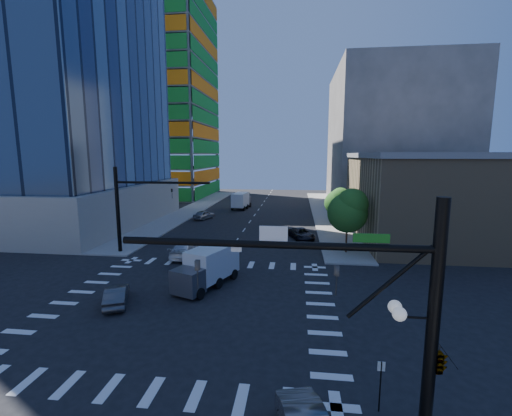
# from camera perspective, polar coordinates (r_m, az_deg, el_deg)

# --- Properties ---
(ground) EXTENTS (160.00, 160.00, 0.00)m
(ground) POSITION_cam_1_polar(r_m,az_deg,el_deg) (25.40, -10.66, -15.39)
(ground) COLOR black
(ground) RESTS_ON ground
(road_markings) EXTENTS (20.00, 20.00, 0.01)m
(road_markings) POSITION_cam_1_polar(r_m,az_deg,el_deg) (25.40, -10.66, -15.38)
(road_markings) COLOR silver
(road_markings) RESTS_ON ground
(sidewalk_ne) EXTENTS (5.00, 60.00, 0.15)m
(sidewalk_ne) POSITION_cam_1_polar(r_m,az_deg,el_deg) (63.11, 11.57, -0.70)
(sidewalk_ne) COLOR gray
(sidewalk_ne) RESTS_ON ground
(sidewalk_nw) EXTENTS (5.00, 60.00, 0.15)m
(sidewalk_nw) POSITION_cam_1_polar(r_m,az_deg,el_deg) (65.90, -10.64, -0.27)
(sidewalk_nw) COLOR gray
(sidewalk_nw) RESTS_ON ground
(construction_building) EXTENTS (25.16, 34.50, 70.60)m
(construction_building) POSITION_cam_1_polar(r_m,az_deg,el_deg) (91.93, -16.13, 17.45)
(construction_building) COLOR slate
(construction_building) RESTS_ON ground
(commercial_building) EXTENTS (20.50, 22.50, 10.60)m
(commercial_building) POSITION_cam_1_polar(r_m,az_deg,el_deg) (47.76, 28.69, 1.70)
(commercial_building) COLOR #977E58
(commercial_building) RESTS_ON ground
(bg_building_ne) EXTENTS (24.00, 30.00, 28.00)m
(bg_building_ne) POSITION_cam_1_polar(r_m,az_deg,el_deg) (79.62, 21.64, 10.87)
(bg_building_ne) COLOR #5F5A56
(bg_building_ne) RESTS_ON ground
(signal_mast_se) EXTENTS (10.51, 2.48, 9.00)m
(signal_mast_se) POSITION_cam_1_polar(r_m,az_deg,el_deg) (12.30, 23.25, -17.76)
(signal_mast_se) COLOR black
(signal_mast_se) RESTS_ON sidewalk_se
(signal_mast_nw) EXTENTS (10.20, 0.40, 9.00)m
(signal_mast_nw) POSITION_cam_1_polar(r_m,az_deg,el_deg) (38.01, -20.14, 0.95)
(signal_mast_nw) COLOR black
(signal_mast_nw) RESTS_ON sidewalk_nw
(tree_south) EXTENTS (4.16, 4.16, 6.82)m
(tree_south) POSITION_cam_1_polar(r_m,az_deg,el_deg) (36.79, 15.24, -0.33)
(tree_south) COLOR #382316
(tree_south) RESTS_ON sidewalk_ne
(tree_north) EXTENTS (3.54, 3.52, 5.78)m
(tree_north) POSITION_cam_1_polar(r_m,az_deg,el_deg) (48.70, 13.54, 1.09)
(tree_north) COLOR #382316
(tree_north) RESTS_ON sidewalk_ne
(no_parking_sign) EXTENTS (0.30, 0.06, 2.20)m
(no_parking_sign) POSITION_cam_1_polar(r_m,az_deg,el_deg) (16.22, 20.04, -25.39)
(no_parking_sign) COLOR black
(no_parking_sign) RESTS_ON ground
(car_nb_far) EXTENTS (3.68, 5.28, 1.34)m
(car_nb_far) POSITION_cam_1_polar(r_m,az_deg,el_deg) (42.87, 7.58, -4.29)
(car_nb_far) COLOR black
(car_nb_far) RESTS_ON ground
(car_sb_near) EXTENTS (2.35, 5.46, 1.57)m
(car_sb_near) POSITION_cam_1_polar(r_m,az_deg,el_deg) (36.07, -11.56, -6.73)
(car_sb_near) COLOR white
(car_sb_near) RESTS_ON ground
(car_sb_mid) EXTENTS (3.07, 4.64, 1.47)m
(car_sb_mid) POSITION_cam_1_polar(r_m,az_deg,el_deg) (56.20, -8.67, -1.10)
(car_sb_mid) COLOR #9D9FA4
(car_sb_mid) RESTS_ON ground
(car_sb_cross) EXTENTS (2.83, 4.22, 1.31)m
(car_sb_cross) POSITION_cam_1_polar(r_m,az_deg,el_deg) (26.52, -22.21, -13.31)
(car_sb_cross) COLOR #414246
(car_sb_cross) RESTS_ON ground
(box_truck_near) EXTENTS (4.36, 6.23, 3.01)m
(box_truck_near) POSITION_cam_1_polar(r_m,az_deg,el_deg) (27.70, -8.39, -10.28)
(box_truck_near) COLOR black
(box_truck_near) RESTS_ON ground
(box_truck_far) EXTENTS (3.14, 6.21, 3.14)m
(box_truck_far) POSITION_cam_1_polar(r_m,az_deg,el_deg) (66.50, -2.40, 1.10)
(box_truck_far) COLOR black
(box_truck_far) RESTS_ON ground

